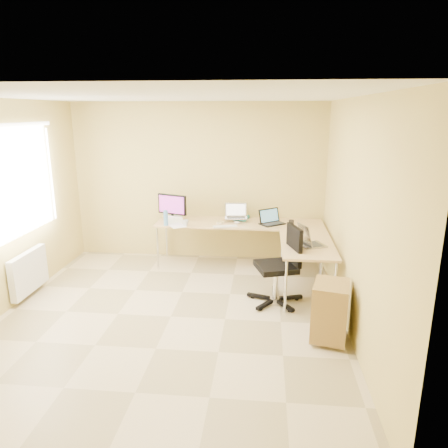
# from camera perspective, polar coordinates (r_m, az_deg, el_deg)

# --- Properties ---
(floor) EXTENTS (4.50, 4.50, 0.00)m
(floor) POSITION_cam_1_polar(r_m,az_deg,el_deg) (5.27, -7.32, -12.50)
(floor) COLOR #C5B18B
(floor) RESTS_ON ground
(ceiling) EXTENTS (4.50, 4.50, 0.00)m
(ceiling) POSITION_cam_1_polar(r_m,az_deg,el_deg) (4.68, -8.43, 17.00)
(ceiling) COLOR white
(ceiling) RESTS_ON ground
(wall_back) EXTENTS (4.50, 0.00, 4.50)m
(wall_back) POSITION_cam_1_polar(r_m,az_deg,el_deg) (6.98, -3.58, 5.76)
(wall_back) COLOR tan
(wall_back) RESTS_ON ground
(wall_front) EXTENTS (4.50, 0.00, 4.50)m
(wall_front) POSITION_cam_1_polar(r_m,az_deg,el_deg) (2.79, -18.62, -9.79)
(wall_front) COLOR tan
(wall_front) RESTS_ON ground
(wall_right) EXTENTS (0.00, 4.50, 4.50)m
(wall_right) POSITION_cam_1_polar(r_m,az_deg,el_deg) (4.79, 17.43, 0.70)
(wall_right) COLOR tan
(wall_right) RESTS_ON ground
(desk_main) EXTENTS (2.65, 0.70, 0.73)m
(desk_main) POSITION_cam_1_polar(r_m,az_deg,el_deg) (6.73, 2.11, -2.77)
(desk_main) COLOR tan
(desk_main) RESTS_ON ground
(desk_return) EXTENTS (0.70, 1.30, 0.73)m
(desk_return) POSITION_cam_1_polar(r_m,az_deg,el_deg) (5.81, 11.18, -6.04)
(desk_return) COLOR tan
(desk_return) RESTS_ON ground
(monitor) EXTENTS (0.54, 0.34, 0.44)m
(monitor) POSITION_cam_1_polar(r_m,az_deg,el_deg) (6.71, -7.13, 2.24)
(monitor) COLOR black
(monitor) RESTS_ON desk_main
(book_stack) EXTENTS (0.26, 0.31, 0.04)m
(book_stack) POSITION_cam_1_polar(r_m,az_deg,el_deg) (6.81, 2.45, 0.85)
(book_stack) COLOR teal
(book_stack) RESTS_ON desk_main
(laptop_center) EXTENTS (0.39, 0.31, 0.23)m
(laptop_center) POSITION_cam_1_polar(r_m,az_deg,el_deg) (6.68, 1.68, 1.76)
(laptop_center) COLOR silver
(laptop_center) RESTS_ON desk_main
(laptop_black) EXTENTS (0.47, 0.45, 0.24)m
(laptop_black) POSITION_cam_1_polar(r_m,az_deg,el_deg) (6.52, 6.69, 0.97)
(laptop_black) COLOR black
(laptop_black) RESTS_ON desk_main
(keyboard) EXTENTS (0.38, 0.20, 0.02)m
(keyboard) POSITION_cam_1_polar(r_m,az_deg,el_deg) (6.35, 0.16, -0.33)
(keyboard) COLOR silver
(keyboard) RESTS_ON desk_main
(mouse) EXTENTS (0.12, 0.10, 0.04)m
(mouse) POSITION_cam_1_polar(r_m,az_deg,el_deg) (6.54, 1.81, 0.19)
(mouse) COLOR silver
(mouse) RESTS_ON desk_main
(mug) EXTENTS (0.13, 0.13, 0.09)m
(mug) POSITION_cam_1_polar(r_m,az_deg,el_deg) (6.43, -5.31, 0.15)
(mug) COLOR silver
(mug) RESTS_ON desk_main
(cd_stack) EXTENTS (0.14, 0.14, 0.03)m
(cd_stack) POSITION_cam_1_polar(r_m,az_deg,el_deg) (6.54, -0.55, 0.17)
(cd_stack) COLOR white
(cd_stack) RESTS_ON desk_main
(water_bottle) EXTENTS (0.08, 0.08, 0.24)m
(water_bottle) POSITION_cam_1_polar(r_m,az_deg,el_deg) (6.48, -8.01, 0.85)
(water_bottle) COLOR #4B80B6
(water_bottle) RESTS_ON desk_main
(papers) EXTENTS (0.35, 0.38, 0.01)m
(papers) POSITION_cam_1_polar(r_m,az_deg,el_deg) (6.47, -6.49, -0.20)
(papers) COLOR white
(papers) RESTS_ON desk_main
(white_box) EXTENTS (0.29, 0.25, 0.09)m
(white_box) POSITION_cam_1_polar(r_m,az_deg,el_deg) (6.69, -6.85, 0.67)
(white_box) COLOR white
(white_box) RESTS_ON desk_main
(desk_fan) EXTENTS (0.28, 0.28, 0.28)m
(desk_fan) POSITION_cam_1_polar(r_m,az_deg,el_deg) (6.93, -6.57, 2.02)
(desk_fan) COLOR white
(desk_fan) RESTS_ON desk_main
(black_cup) EXTENTS (0.10, 0.10, 0.13)m
(black_cup) POSITION_cam_1_polar(r_m,az_deg,el_deg) (6.33, 9.22, -0.06)
(black_cup) COLOR black
(black_cup) RESTS_ON desk_main
(laptop_return) EXTENTS (0.45, 0.41, 0.24)m
(laptop_return) POSITION_cam_1_polar(r_m,az_deg,el_deg) (5.57, 12.08, -1.73)
(laptop_return) COLOR #9E9EAA
(laptop_return) RESTS_ON desk_return
(office_chair) EXTENTS (0.79, 0.79, 1.04)m
(office_chair) POSITION_cam_1_polar(r_m,az_deg,el_deg) (5.44, 7.13, -5.84)
(office_chair) COLOR black
(office_chair) RESTS_ON ground
(cabinet) EXTENTS (0.46, 0.52, 0.63)m
(cabinet) POSITION_cam_1_polar(r_m,az_deg,el_deg) (4.73, 14.37, -11.44)
(cabinet) COLOR #A88241
(cabinet) RESTS_ON ground
(radiator) EXTENTS (0.09, 0.80, 0.55)m
(radiator) POSITION_cam_1_polar(r_m,az_deg,el_deg) (6.22, -25.24, -5.97)
(radiator) COLOR white
(radiator) RESTS_ON ground
(window) EXTENTS (0.10, 1.80, 1.40)m
(window) POSITION_cam_1_polar(r_m,az_deg,el_deg) (5.93, -26.71, 4.95)
(window) COLOR white
(window) RESTS_ON wall_left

